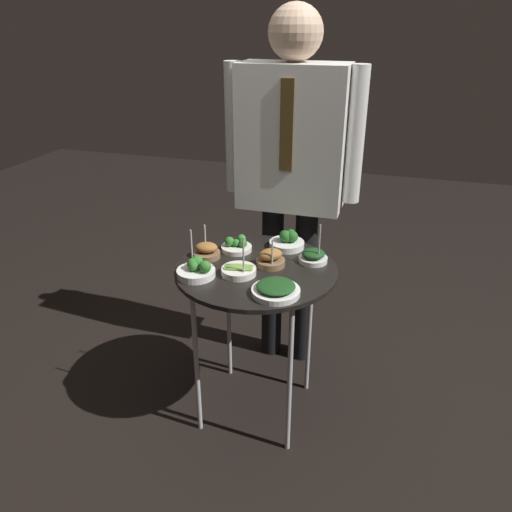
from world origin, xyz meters
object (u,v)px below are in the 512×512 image
serving_cart (256,279)px  bowl_spinach_far_rim (313,256)px  waiter_figure (292,156)px  bowl_broccoli_mid_left (197,270)px  bowl_broccoli_mid_right (287,241)px  bowl_broccoli_front_right (237,246)px  bowl_roast_back_left (207,251)px  bowl_spinach_front_left (276,289)px  bowl_asparagus_back_right (239,271)px  bowl_roast_center (271,259)px

serving_cart → bowl_spinach_far_rim: bearing=29.1°
waiter_figure → bowl_broccoli_mid_left: bearing=-111.4°
bowl_broccoli_mid_right → bowl_broccoli_front_right: bearing=-154.9°
bowl_spinach_far_rim → bowl_broccoli_front_right: (-0.33, 0.01, -0.00)m
bowl_roast_back_left → bowl_spinach_front_left: 0.41m
bowl_asparagus_back_right → bowl_broccoli_mid_left: bowl_broccoli_mid_left is taller
bowl_broccoli_front_right → waiter_figure: 0.48m
serving_cart → bowl_roast_center: bearing=32.6°
bowl_broccoli_mid_left → bowl_broccoli_front_right: size_ratio=1.35×
bowl_roast_center → bowl_asparagus_back_right: bearing=-131.7°
bowl_spinach_front_left → bowl_broccoli_mid_left: bearing=171.9°
serving_cart → bowl_broccoli_mid_left: size_ratio=4.07×
bowl_roast_center → bowl_asparagus_back_right: bowl_asparagus_back_right is taller
bowl_broccoli_mid_left → bowl_spinach_far_rim: bearing=32.1°
bowl_asparagus_back_right → bowl_broccoli_mid_left: size_ratio=0.96×
serving_cart → bowl_spinach_front_left: bowl_spinach_front_left is taller
serving_cart → bowl_roast_center: size_ratio=5.52×
bowl_roast_center → bowl_spinach_front_left: bearing=-70.0°
bowl_roast_back_left → bowl_spinach_far_rim: 0.44m
bowl_roast_back_left → waiter_figure: size_ratio=0.08×
bowl_roast_back_left → bowl_roast_center: (0.27, 0.00, 0.00)m
bowl_broccoli_mid_right → bowl_spinach_far_rim: bowl_spinach_far_rim is taller
bowl_broccoli_mid_left → bowl_roast_center: bearing=34.6°
bowl_broccoli_mid_left → bowl_broccoli_front_right: (0.07, 0.27, -0.01)m
serving_cart → bowl_broccoli_front_right: (-0.13, 0.13, 0.08)m
bowl_broccoli_mid_left → bowl_broccoli_front_right: bowl_broccoli_mid_left is taller
bowl_spinach_front_left → bowl_roast_back_left: bearing=148.7°
bowl_broccoli_mid_right → bowl_broccoli_front_right: (-0.20, -0.09, -0.01)m
bowl_broccoli_mid_right → waiter_figure: bearing=100.5°
bowl_roast_back_left → bowl_spinach_front_left: bearing=-31.3°
serving_cart → bowl_asparagus_back_right: 0.11m
bowl_spinach_front_left → bowl_broccoli_mid_right: bearing=97.9°
bowl_spinach_far_rim → waiter_figure: 0.49m
bowl_roast_back_left → bowl_asparagus_back_right: bearing=-31.2°
bowl_roast_back_left → bowl_roast_center: bearing=0.5°
bowl_roast_back_left → waiter_figure: bearing=58.4°
bowl_broccoli_front_right → serving_cart: bearing=-46.0°
serving_cart → bowl_broccoli_front_right: bowl_broccoli_front_right is taller
bowl_broccoli_mid_right → bowl_spinach_far_rim: bearing=-38.7°
bowl_spinach_front_left → waiter_figure: bearing=98.8°
bowl_roast_back_left → bowl_asparagus_back_right: size_ratio=0.78×
waiter_figure → bowl_roast_back_left: bearing=-121.6°
bowl_roast_back_left → bowl_roast_center: 0.27m
bowl_spinach_front_left → waiter_figure: (-0.10, 0.63, 0.32)m
bowl_spinach_far_rim → bowl_broccoli_mid_left: bowl_broccoli_mid_left is taller
serving_cart → bowl_spinach_far_rim: size_ratio=4.15×
bowl_roast_back_left → bowl_roast_center: bowl_roast_back_left is taller
bowl_roast_back_left → bowl_spinach_far_rim: (0.43, 0.09, -0.00)m
bowl_spinach_far_rim → serving_cart: bearing=-150.9°
serving_cart → bowl_roast_center: (0.05, 0.03, 0.09)m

